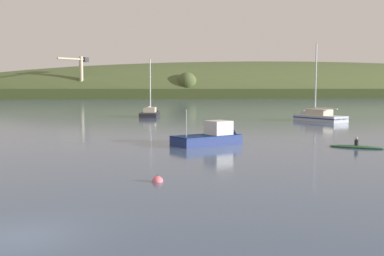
{
  "coord_description": "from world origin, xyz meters",
  "views": [
    {
      "loc": [
        4.59,
        -15.57,
        4.97
      ],
      "look_at": [
        7.81,
        28.26,
        1.18
      ],
      "focal_mm": 43.67,
      "sensor_mm": 36.0,
      "label": 1
    }
  ],
  "objects_px": {
    "dockside_crane": "(81,77)",
    "canoe_with_paddler": "(356,147)",
    "sailboat_near_mooring": "(150,115)",
    "fishing_boat_moored": "(213,139)",
    "sailboat_far_left": "(315,119)",
    "mooring_buoy_midchannel": "(157,182)"
  },
  "relations": [
    {
      "from": "canoe_with_paddler",
      "to": "mooring_buoy_midchannel",
      "type": "bearing_deg",
      "value": 68.49
    },
    {
      "from": "canoe_with_paddler",
      "to": "dockside_crane",
      "type": "bearing_deg",
      "value": -43.85
    },
    {
      "from": "dockside_crane",
      "to": "fishing_boat_moored",
      "type": "distance_m",
      "value": 194.03
    },
    {
      "from": "sailboat_far_left",
      "to": "canoe_with_paddler",
      "type": "height_order",
      "value": "sailboat_far_left"
    },
    {
      "from": "dockside_crane",
      "to": "sailboat_far_left",
      "type": "xyz_separation_m",
      "value": [
        60.84,
        -160.84,
        -9.79
      ]
    },
    {
      "from": "sailboat_far_left",
      "to": "canoe_with_paddler",
      "type": "xyz_separation_m",
      "value": [
        -7.33,
        -31.76,
        -0.19
      ]
    },
    {
      "from": "sailboat_far_left",
      "to": "mooring_buoy_midchannel",
      "type": "relative_size",
      "value": 18.58
    },
    {
      "from": "dockside_crane",
      "to": "canoe_with_paddler",
      "type": "bearing_deg",
      "value": 60.97
    },
    {
      "from": "fishing_boat_moored",
      "to": "sailboat_near_mooring",
      "type": "bearing_deg",
      "value": 69.07
    },
    {
      "from": "dockside_crane",
      "to": "canoe_with_paddler",
      "type": "xyz_separation_m",
      "value": [
        53.51,
        -192.6,
        -9.98
      ]
    },
    {
      "from": "mooring_buoy_midchannel",
      "to": "dockside_crane",
      "type": "bearing_deg",
      "value": 100.23
    },
    {
      "from": "sailboat_near_mooring",
      "to": "canoe_with_paddler",
      "type": "height_order",
      "value": "sailboat_near_mooring"
    },
    {
      "from": "dockside_crane",
      "to": "sailboat_near_mooring",
      "type": "distance_m",
      "value": 153.53
    },
    {
      "from": "sailboat_near_mooring",
      "to": "fishing_boat_moored",
      "type": "xyz_separation_m",
      "value": [
        6.15,
        -40.21,
        0.14
      ]
    },
    {
      "from": "dockside_crane",
      "to": "mooring_buoy_midchannel",
      "type": "xyz_separation_m",
      "value": [
        37.05,
        -205.4,
        -10.08
      ]
    },
    {
      "from": "sailboat_near_mooring",
      "to": "fishing_boat_moored",
      "type": "relative_size",
      "value": 1.62
    },
    {
      "from": "canoe_with_paddler",
      "to": "sailboat_near_mooring",
      "type": "bearing_deg",
      "value": -37.32
    },
    {
      "from": "dockside_crane",
      "to": "fishing_boat_moored",
      "type": "xyz_separation_m",
      "value": [
        41.98,
        -189.19,
        -9.6
      ]
    },
    {
      "from": "mooring_buoy_midchannel",
      "to": "canoe_with_paddler",
      "type": "bearing_deg",
      "value": 37.87
    },
    {
      "from": "sailboat_near_mooring",
      "to": "fishing_boat_moored",
      "type": "bearing_deg",
      "value": -165.77
    },
    {
      "from": "fishing_boat_moored",
      "to": "sailboat_far_left",
      "type": "bearing_deg",
      "value": 26.75
    },
    {
      "from": "fishing_boat_moored",
      "to": "mooring_buoy_midchannel",
      "type": "height_order",
      "value": "fishing_boat_moored"
    }
  ]
}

